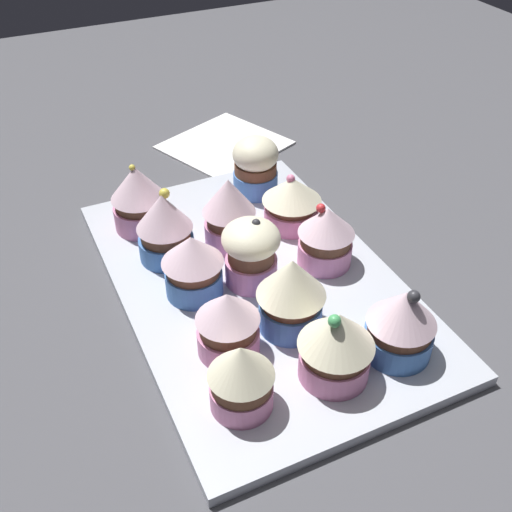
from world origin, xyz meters
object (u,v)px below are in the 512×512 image
at_px(cupcake_4, 241,376).
at_px(cupcake_9, 255,165).
at_px(cupcake_10, 292,201).
at_px(cupcake_12, 401,323).
at_px(napkin, 225,144).
at_px(cupcake_7, 292,293).
at_px(cupcake_2, 193,265).
at_px(cupcake_1, 165,227).
at_px(cupcake_5, 229,211).
at_px(cupcake_0, 138,197).
at_px(cupcake_11, 326,236).
at_px(cupcake_3, 228,323).
at_px(baking_tray, 256,283).
at_px(cupcake_6, 253,254).
at_px(cupcake_8, 336,344).

bearing_deg(cupcake_4, cupcake_9, 152.90).
height_order(cupcake_10, cupcake_12, cupcake_12).
bearing_deg(napkin, cupcake_7, -13.48).
bearing_deg(cupcake_2, cupcake_12, 41.81).
xyz_separation_m(cupcake_1, cupcake_9, (-0.08, 0.14, -0.00)).
xyz_separation_m(cupcake_5, napkin, (-0.23, 0.09, -0.05)).
bearing_deg(cupcake_10, cupcake_0, -113.35).
distance_m(cupcake_5, cupcake_11, 0.11).
relative_size(cupcake_0, cupcake_3, 1.20).
distance_m(cupcake_1, cupcake_7, 0.16).
bearing_deg(napkin, cupcake_0, -46.93).
bearing_deg(napkin, cupcake_11, -2.39).
xyz_separation_m(baking_tray, cupcake_12, (0.14, 0.07, 0.04)).
xyz_separation_m(cupcake_2, cupcake_11, (0.01, 0.14, -0.00)).
height_order(cupcake_1, cupcake_9, cupcake_1).
bearing_deg(cupcake_1, cupcake_12, 33.02).
xyz_separation_m(cupcake_0, cupcake_5, (0.07, 0.08, 0.00)).
relative_size(cupcake_9, napkin, 0.49).
bearing_deg(cupcake_9, napkin, 172.50).
height_order(cupcake_4, cupcake_6, cupcake_6).
height_order(cupcake_4, cupcake_7, cupcake_7).
bearing_deg(cupcake_7, cupcake_12, 45.61).
distance_m(cupcake_0, cupcake_12, 0.32).
xyz_separation_m(cupcake_6, cupcake_11, (0.00, 0.08, -0.00)).
relative_size(cupcake_11, napkin, 0.48).
relative_size(cupcake_0, cupcake_4, 1.19).
distance_m(baking_tray, cupcake_7, 0.09).
bearing_deg(cupcake_11, cupcake_4, -49.35).
xyz_separation_m(cupcake_9, cupcake_12, (0.30, 0.00, -0.00)).
bearing_deg(cupcake_2, cupcake_5, 133.09).
distance_m(cupcake_1, cupcake_4, 0.21).
distance_m(cupcake_7, cupcake_12, 0.10).
bearing_deg(napkin, cupcake_4, -21.08).
relative_size(cupcake_1, napkin, 0.55).
bearing_deg(cupcake_4, cupcake_1, 177.81).
xyz_separation_m(cupcake_1, cupcake_3, (0.15, 0.01, -0.01)).
xyz_separation_m(cupcake_1, cupcake_4, (0.21, -0.01, -0.01)).
bearing_deg(cupcake_12, cupcake_7, -134.39).
distance_m(cupcake_9, cupcake_10, 0.08).
bearing_deg(cupcake_4, cupcake_12, 88.06).
distance_m(cupcake_2, cupcake_8, 0.17).
distance_m(cupcake_8, napkin, 0.45).
bearing_deg(cupcake_9, cupcake_10, 5.22).
bearing_deg(cupcake_6, napkin, 162.50).
height_order(baking_tray, cupcake_9, cupcake_9).
bearing_deg(cupcake_10, cupcake_3, -43.40).
bearing_deg(cupcake_4, cupcake_11, 130.65).
xyz_separation_m(cupcake_0, cupcake_8, (0.28, 0.09, -0.00)).
height_order(cupcake_1, cupcake_10, cupcake_1).
xyz_separation_m(cupcake_4, cupcake_8, (0.00, 0.08, 0.00)).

